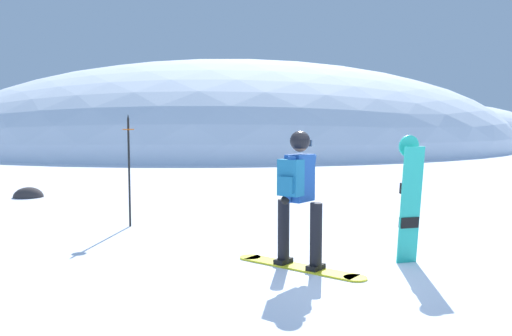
{
  "coord_description": "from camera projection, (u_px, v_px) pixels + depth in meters",
  "views": [
    {
      "loc": [
        -2.82,
        -6.0,
        1.83
      ],
      "look_at": [
        -0.19,
        3.25,
        1.0
      ],
      "focal_mm": 38.16,
      "sensor_mm": 36.0,
      "label": 1
    }
  ],
  "objects": [
    {
      "name": "spare_snowboard",
      "position": [
        410.0,
        199.0,
        6.93
      ],
      "size": [
        0.28,
        0.18,
        1.65
      ],
      "color": "#23B7A3",
      "rests_on": "ground"
    },
    {
      "name": "ground_plane",
      "position": [
        343.0,
        271.0,
        6.68
      ],
      "size": [
        300.0,
        300.0,
        0.0
      ],
      "primitive_type": "plane",
      "color": "white"
    },
    {
      "name": "ridge_peak_main",
      "position": [
        235.0,
        146.0,
        40.68
      ],
      "size": [
        40.25,
        36.22,
        12.18
      ],
      "color": "white",
      "rests_on": "ground"
    },
    {
      "name": "ridge_peak_far",
      "position": [
        417.0,
        139.0,
        56.4
      ],
      "size": [
        26.37,
        23.73,
        7.69
      ],
      "color": "white",
      "rests_on": "ground"
    },
    {
      "name": "snowboarder_main",
      "position": [
        298.0,
        195.0,
        6.68
      ],
      "size": [
        1.21,
        1.54,
        1.71
      ],
      "color": "yellow",
      "rests_on": "ground"
    },
    {
      "name": "rock_dark",
      "position": [
        28.0,
        197.0,
        13.09
      ],
      "size": [
        0.7,
        0.6,
        0.49
      ],
      "color": "#383333",
      "rests_on": "ground"
    },
    {
      "name": "piste_marker_near",
      "position": [
        129.0,
        163.0,
        9.39
      ],
      "size": [
        0.2,
        0.2,
        1.95
      ],
      "color": "black",
      "rests_on": "ground"
    }
  ]
}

